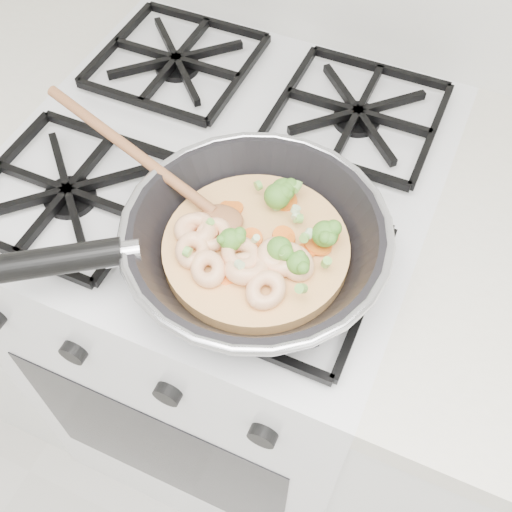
% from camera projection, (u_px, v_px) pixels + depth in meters
% --- Properties ---
extents(stove, '(0.60, 0.60, 0.92)m').
position_uv_depth(stove, '(231.00, 314.00, 1.22)').
color(stove, white).
rests_on(stove, ground).
extents(skillet, '(0.48, 0.35, 0.09)m').
position_uv_depth(skillet, '(251.00, 242.00, 0.71)').
color(skillet, black).
rests_on(skillet, stove).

